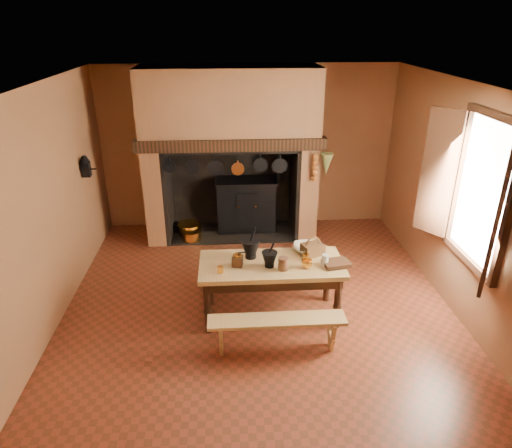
{
  "coord_description": "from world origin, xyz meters",
  "views": [
    {
      "loc": [
        -0.36,
        -4.97,
        3.46
      ],
      "look_at": [
        -0.02,
        0.3,
        1.07
      ],
      "focal_mm": 32.0,
      "sensor_mm": 36.0,
      "label": 1
    }
  ],
  "objects_px": {
    "iron_range": "(247,204)",
    "wicker_basket": "(313,249)",
    "bench_front": "(277,327)",
    "mixing_bowl": "(308,248)",
    "coffee_grinder": "(238,260)",
    "work_table": "(271,271)"
  },
  "relations": [
    {
      "from": "iron_range",
      "to": "wicker_basket",
      "type": "relative_size",
      "value": 5.19
    },
    {
      "from": "iron_range",
      "to": "wicker_basket",
      "type": "distance_m",
      "value": 2.56
    },
    {
      "from": "wicker_basket",
      "to": "bench_front",
      "type": "bearing_deg",
      "value": -141.89
    },
    {
      "from": "work_table",
      "to": "bench_front",
      "type": "bearing_deg",
      "value": -90.0
    },
    {
      "from": "work_table",
      "to": "mixing_bowl",
      "type": "distance_m",
      "value": 0.58
    },
    {
      "from": "work_table",
      "to": "bench_front",
      "type": "distance_m",
      "value": 0.75
    },
    {
      "from": "bench_front",
      "to": "wicker_basket",
      "type": "height_order",
      "value": "wicker_basket"
    },
    {
      "from": "wicker_basket",
      "to": "coffee_grinder",
      "type": "bearing_deg",
      "value": 172.85
    },
    {
      "from": "iron_range",
      "to": "bench_front",
      "type": "height_order",
      "value": "iron_range"
    },
    {
      "from": "coffee_grinder",
      "to": "iron_range",
      "type": "bearing_deg",
      "value": 96.36
    },
    {
      "from": "mixing_bowl",
      "to": "wicker_basket",
      "type": "height_order",
      "value": "wicker_basket"
    },
    {
      "from": "bench_front",
      "to": "wicker_basket",
      "type": "relative_size",
      "value": 4.98
    },
    {
      "from": "wicker_basket",
      "to": "work_table",
      "type": "bearing_deg",
      "value": 178.72
    },
    {
      "from": "iron_range",
      "to": "coffee_grinder",
      "type": "height_order",
      "value": "iron_range"
    },
    {
      "from": "wicker_basket",
      "to": "iron_range",
      "type": "bearing_deg",
      "value": 86.27
    },
    {
      "from": "bench_front",
      "to": "mixing_bowl",
      "type": "distance_m",
      "value": 1.17
    },
    {
      "from": "mixing_bowl",
      "to": "wicker_basket",
      "type": "relative_size",
      "value": 1.14
    },
    {
      "from": "work_table",
      "to": "wicker_basket",
      "type": "distance_m",
      "value": 0.6
    },
    {
      "from": "work_table",
      "to": "bench_front",
      "type": "height_order",
      "value": "work_table"
    },
    {
      "from": "bench_front",
      "to": "iron_range",
      "type": "bearing_deg",
      "value": 93.21
    },
    {
      "from": "mixing_bowl",
      "to": "wicker_basket",
      "type": "distance_m",
      "value": 0.11
    },
    {
      "from": "iron_range",
      "to": "work_table",
      "type": "distance_m",
      "value": 2.62
    }
  ]
}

